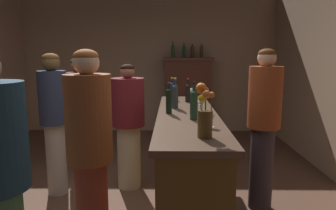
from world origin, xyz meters
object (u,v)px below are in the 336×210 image
object	(u,v)px
wine_bottle_rose	(172,90)
patron_near_entrance	(54,117)
wine_bottle_pinot	(194,103)
patron_tall	(79,108)
flower_arrangement	(205,114)
patron_in_grey	(128,122)
display_bottle_midleft	(184,51)
bartender	(264,123)
wine_glass_rear	(210,116)
bar_counter	(187,161)
wine_bottle_riesling	(175,95)
wine_bottle_chardonnay	(188,92)
patron_by_cabinet	(90,150)
display_bottle_center	(192,51)
wine_bottle_merlot	(169,100)
display_cabinet	(188,95)
wine_glass_mid	(191,91)
display_bottle_midright	(201,51)
display_bottle_left	(173,50)
wine_glass_front	(201,103)
cheese_plate	(195,100)

from	to	relation	value
wine_bottle_rose	patron_near_entrance	size ratio (longest dim) A/B	0.18
wine_bottle_pinot	patron_tall	xyz separation A→B (m)	(-1.52, 1.55, -0.32)
flower_arrangement	patron_in_grey	distance (m)	1.69
display_bottle_midleft	bartender	distance (m)	3.28
wine_glass_rear	display_bottle_midleft	xyz separation A→B (m)	(-0.08, 3.75, 0.56)
bar_counter	wine_bottle_riesling	xyz separation A→B (m)	(-0.12, 0.29, 0.66)
wine_bottle_chardonnay	display_bottle_midleft	bearing A→B (deg)	89.13
patron_by_cabinet	display_bottle_center	bearing A→B (deg)	10.41
patron_tall	wine_bottle_merlot	bearing A→B (deg)	-24.72
display_cabinet	wine_bottle_rose	xyz separation A→B (m)	(-0.32, -2.15, 0.34)
flower_arrangement	wine_bottle_pinot	bearing A→B (deg)	93.18
wine_bottle_merlot	display_bottle_midleft	size ratio (longest dim) A/B	1.07
bar_counter	wine_glass_rear	distance (m)	0.87
wine_glass_rear	bartender	size ratio (longest dim) A/B	0.08
wine_bottle_pinot	display_bottle_center	xyz separation A→B (m)	(0.20, 3.46, 0.50)
patron_in_grey	wine_bottle_merlot	bearing A→B (deg)	-9.88
patron_in_grey	patron_tall	bearing A→B (deg)	178.10
wine_glass_mid	patron_by_cabinet	size ratio (longest dim) A/B	0.08
display_cabinet	wine_bottle_merlot	xyz separation A→B (m)	(-0.34, -3.17, 0.36)
wine_bottle_rose	wine_bottle_riesling	bearing A→B (deg)	-87.00
flower_arrangement	display_bottle_midright	size ratio (longest dim) A/B	1.37
display_bottle_midleft	display_bottle_midright	size ratio (longest dim) A/B	1.02
wine_bottle_merlot	wine_bottle_rose	bearing A→B (deg)	88.56
display_bottle_left	bartender	world-z (taller)	display_bottle_left
bartender	patron_in_grey	bearing A→B (deg)	-9.45
wine_glass_rear	display_bottle_center	bearing A→B (deg)	88.72
flower_arrangement	wine_glass_rear	bearing A→B (deg)	75.66
wine_glass_mid	patron_by_cabinet	bearing A→B (deg)	-114.33
wine_glass_front	patron_tall	size ratio (longest dim) A/B	0.08
wine_bottle_chardonnay	bartender	world-z (taller)	bartender
wine_glass_mid	wine_glass_rear	size ratio (longest dim) A/B	1.09
bar_counter	wine_bottle_pinot	world-z (taller)	wine_bottle_pinot
wine_glass_front	wine_glass_rear	bearing A→B (deg)	-89.01
wine_bottle_riesling	wine_glass_mid	bearing A→B (deg)	73.47
wine_bottle_riesling	patron_in_grey	world-z (taller)	patron_in_grey
wine_glass_mid	wine_bottle_rose	bearing A→B (deg)	-165.71
wine_bottle_chardonnay	display_cabinet	bearing A→B (deg)	87.18
wine_glass_rear	display_bottle_midright	world-z (taller)	display_bottle_midright
wine_bottle_chardonnay	patron_in_grey	size ratio (longest dim) A/B	0.20
wine_bottle_pinot	wine_bottle_rose	distance (m)	1.33
patron_tall	display_bottle_midleft	bearing A→B (deg)	70.51
display_bottle_center	patron_near_entrance	bearing A→B (deg)	-121.94
bar_counter	cheese_plate	size ratio (longest dim) A/B	16.70
patron_by_cabinet	patron_tall	bearing A→B (deg)	43.16
flower_arrangement	cheese_plate	xyz separation A→B (m)	(0.06, 1.81, -0.17)
wine_glass_mid	display_bottle_center	xyz separation A→B (m)	(0.14, 2.08, 0.55)
display_bottle_midright	bartender	xyz separation A→B (m)	(0.36, -3.11, -0.76)
bar_counter	patron_tall	xyz separation A→B (m)	(-1.48, 1.23, 0.34)
flower_arrangement	display_bottle_center	world-z (taller)	display_bottle_center
wine_bottle_riesling	wine_glass_rear	world-z (taller)	wine_bottle_riesling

